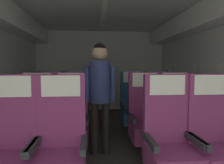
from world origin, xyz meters
TOP-DOWN VIEW (x-y plane):
  - ground at (0.00, 2.70)m, footprint 3.88×5.79m
  - fuselage_shell at (0.00, 2.97)m, footprint 3.76×5.44m
  - seat_a_left_window at (-0.98, 1.59)m, footprint 0.49×0.48m
  - seat_a_left_aisle at (-0.52, 1.59)m, footprint 0.49×0.48m
  - seat_a_right_aisle at (0.98, 1.57)m, footprint 0.49×0.48m
  - seat_a_right_window at (0.53, 1.60)m, footprint 0.49×0.48m
  - seat_b_left_window at (-0.98, 2.46)m, footprint 0.49×0.48m
  - seat_b_left_aisle at (-0.52, 2.44)m, footprint 0.49×0.48m
  - seat_b_right_aisle at (0.98, 2.45)m, footprint 0.49×0.48m
  - seat_b_right_window at (0.53, 2.44)m, footprint 0.49×0.48m
  - seat_c_left_window at (-0.98, 3.30)m, footprint 0.49×0.48m
  - seat_c_left_aisle at (-0.53, 3.32)m, footprint 0.49×0.48m
  - seat_c_right_aisle at (0.98, 3.31)m, footprint 0.49×0.48m
  - seat_c_right_window at (0.53, 3.29)m, footprint 0.49×0.48m
  - flight_attendant at (-0.12, 2.49)m, footprint 0.43×0.28m

SIDE VIEW (x-z plane):
  - ground at x=0.00m, z-range -0.02..0.00m
  - seat_a_left_window at x=-0.98m, z-range -0.10..1.06m
  - seat_a_left_aisle at x=-0.52m, z-range -0.10..1.06m
  - seat_a_right_aisle at x=0.98m, z-range -0.10..1.06m
  - seat_a_right_window at x=0.53m, z-range -0.10..1.06m
  - seat_b_left_window at x=-0.98m, z-range -0.10..1.06m
  - seat_b_left_aisle at x=-0.52m, z-range -0.10..1.06m
  - seat_b_right_aisle at x=0.98m, z-range -0.10..1.06m
  - seat_b_right_window at x=0.53m, z-range -0.10..1.06m
  - seat_c_left_window at x=-0.98m, z-range -0.10..1.06m
  - seat_c_left_aisle at x=-0.53m, z-range -0.10..1.06m
  - seat_c_right_aisle at x=0.98m, z-range -0.10..1.06m
  - seat_c_right_window at x=0.53m, z-range -0.10..1.06m
  - flight_attendant at x=-0.12m, z-range 0.18..1.73m
  - fuselage_shell at x=0.00m, z-range 0.51..2.82m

